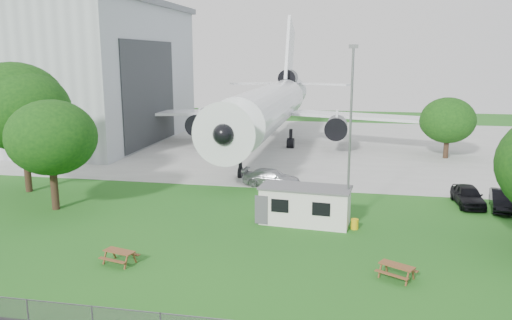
% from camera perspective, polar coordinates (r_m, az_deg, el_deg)
% --- Properties ---
extents(ground, '(160.00, 160.00, 0.00)m').
position_cam_1_polar(ground, '(30.26, -5.85, -10.41)').
color(ground, '#2B721F').
extents(concrete_apron, '(120.00, 46.00, 0.03)m').
position_cam_1_polar(concrete_apron, '(66.29, 3.61, 1.90)').
color(concrete_apron, '#B7B7B2').
rests_on(concrete_apron, ground).
extents(hangar, '(43.00, 31.00, 18.55)m').
position_cam_1_polar(hangar, '(77.99, -25.79, 9.20)').
color(hangar, '#B2B7BC').
rests_on(hangar, ground).
extents(airliner, '(46.36, 47.73, 17.69)m').
position_cam_1_polar(airliner, '(63.77, 1.63, 6.29)').
color(airliner, white).
rests_on(airliner, ground).
extents(site_cabin, '(6.86, 3.24, 2.62)m').
position_cam_1_polar(site_cabin, '(34.76, 5.66, -5.13)').
color(site_cabin, silver).
rests_on(site_cabin, ground).
extents(picnic_west, '(2.12, 1.91, 0.76)m').
position_cam_1_polar(picnic_west, '(29.57, -15.29, -11.33)').
color(picnic_west, brown).
rests_on(picnic_west, ground).
extents(picnic_east, '(2.30, 2.19, 0.76)m').
position_cam_1_polar(picnic_east, '(27.80, 15.71, -12.90)').
color(picnic_east, brown).
rests_on(picnic_east, ground).
extents(lamp_mast, '(0.16, 0.16, 12.00)m').
position_cam_1_polar(lamp_mast, '(33.42, 10.69, 2.29)').
color(lamp_mast, slate).
rests_on(lamp_mast, ground).
extents(tree_west_big, '(8.41, 8.41, 11.42)m').
position_cam_1_polar(tree_west_big, '(45.91, -25.24, 5.44)').
color(tree_west_big, '#382619').
rests_on(tree_west_big, ground).
extents(tree_west_small, '(6.60, 6.60, 8.61)m').
position_cam_1_polar(tree_west_small, '(39.83, -22.45, 2.08)').
color(tree_west_small, '#382619').
rests_on(tree_west_small, ground).
extents(tree_far_apron, '(6.23, 6.23, 7.52)m').
position_cam_1_polar(tree_far_apron, '(59.94, 21.12, 4.31)').
color(tree_far_apron, '#382619').
rests_on(tree_far_apron, ground).
extents(car_ne_hatch, '(2.12, 4.74, 1.58)m').
position_cam_1_polar(car_ne_hatch, '(42.07, 23.06, -3.77)').
color(car_ne_hatch, black).
rests_on(car_ne_hatch, ground).
extents(car_ne_sedan, '(2.29, 4.67, 1.47)m').
position_cam_1_polar(car_ne_sedan, '(41.99, 26.32, -4.17)').
color(car_ne_sedan, black).
rests_on(car_ne_sedan, ground).
extents(car_apron_van, '(5.32, 2.48, 1.50)m').
position_cam_1_polar(car_apron_van, '(44.47, 1.79, -2.05)').
color(car_apron_van, '#A7A8AD').
rests_on(car_apron_van, ground).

